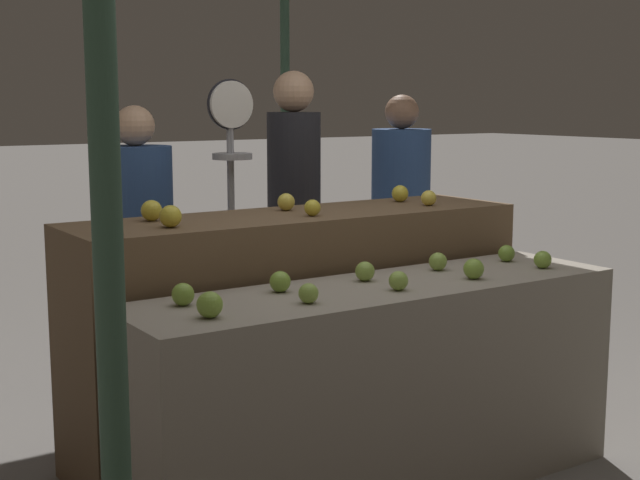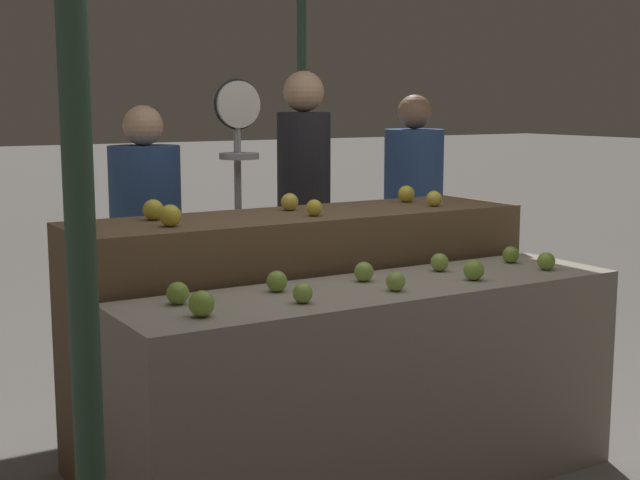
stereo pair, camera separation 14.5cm
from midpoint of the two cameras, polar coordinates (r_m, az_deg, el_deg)
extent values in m
cylinder|color=#33513D|center=(2.06, -15.41, 0.24)|extent=(0.07, 0.07, 2.55)
cylinder|color=#33513D|center=(6.74, -2.85, 6.32)|extent=(0.07, 0.07, 2.55)
cube|color=gray|center=(3.62, 2.68, -9.58)|extent=(2.11, 0.55, 0.86)
cube|color=brown|center=(4.07, -2.33, -5.85)|extent=(2.11, 0.55, 1.08)
sphere|color=#84AD3D|center=(3.01, -8.45, -4.13)|extent=(0.09, 0.09, 0.09)
sphere|color=#8EB247|center=(3.19, -2.05, -3.44)|extent=(0.07, 0.07, 0.07)
sphere|color=#8EB247|center=(3.41, 3.77, -2.63)|extent=(0.08, 0.08, 0.08)
sphere|color=#84AD3D|center=(3.66, 8.69, -1.84)|extent=(0.08, 0.08, 0.08)
sphere|color=#84AD3D|center=(3.96, 13.05, -1.24)|extent=(0.08, 0.08, 0.08)
sphere|color=#84AD3D|center=(3.20, -10.05, -3.45)|extent=(0.08, 0.08, 0.08)
sphere|color=#84AD3D|center=(3.38, -3.79, -2.68)|extent=(0.08, 0.08, 0.08)
sphere|color=#8EB247|center=(3.58, 1.73, -2.02)|extent=(0.08, 0.08, 0.08)
sphere|color=#8EB247|center=(3.83, 6.48, -1.38)|extent=(0.08, 0.08, 0.08)
sphere|color=#7AA338|center=(4.09, 10.86, -0.85)|extent=(0.08, 0.08, 0.08)
sphere|color=gold|center=(3.57, -10.70, 1.50)|extent=(0.09, 0.09, 0.09)
sphere|color=gold|center=(3.86, -1.57, 2.07)|extent=(0.07, 0.07, 0.07)
sphere|color=yellow|center=(4.26, 6.00, 2.68)|extent=(0.07, 0.07, 0.07)
sphere|color=gold|center=(3.77, -11.82, 1.85)|extent=(0.09, 0.09, 0.09)
sphere|color=yellow|center=(4.06, -3.21, 2.44)|extent=(0.08, 0.08, 0.08)
sphere|color=gold|center=(4.42, 4.21, 2.98)|extent=(0.08, 0.08, 0.08)
cylinder|color=#99999E|center=(4.57, -6.61, -1.06)|extent=(0.04, 0.04, 1.58)
cylinder|color=black|center=(4.49, -6.75, 8.61)|extent=(0.25, 0.01, 0.25)
cylinder|color=silver|center=(4.48, -6.67, 8.61)|extent=(0.23, 0.02, 0.23)
cylinder|color=#99999E|center=(4.49, -6.62, 6.24)|extent=(0.01, 0.01, 0.14)
cylinder|color=#99999E|center=(4.49, -6.61, 5.34)|extent=(0.20, 0.20, 0.03)
cube|color=#2D2D38|center=(4.77, -12.23, -6.06)|extent=(0.30, 0.21, 0.72)
cylinder|color=#2D4C84|center=(4.64, -12.51, 2.02)|extent=(0.42, 0.42, 0.63)
sphere|color=tan|center=(4.61, -12.68, 7.15)|extent=(0.20, 0.20, 0.20)
cube|color=#2D2D38|center=(5.72, 4.38, -3.26)|extent=(0.31, 0.23, 0.75)
cylinder|color=#2D4C84|center=(5.61, 4.46, 3.76)|extent=(0.45, 0.45, 0.65)
sphere|color=#936B51|center=(5.59, 4.52, 8.18)|extent=(0.21, 0.21, 0.21)
cube|color=#2D2D38|center=(5.17, -2.45, -4.21)|extent=(0.25, 0.18, 0.81)
cylinder|color=#232328|center=(5.05, -2.50, 4.18)|extent=(0.36, 0.36, 0.70)
sphere|color=tan|center=(5.03, -2.54, 9.48)|extent=(0.23, 0.23, 0.23)
camera|label=1|loc=(0.07, -91.13, -0.18)|focal=50.00mm
camera|label=2|loc=(0.07, 88.87, 0.18)|focal=50.00mm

